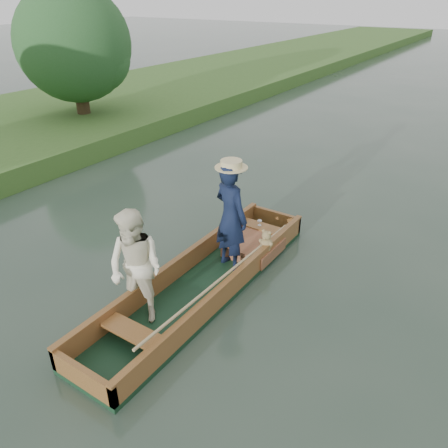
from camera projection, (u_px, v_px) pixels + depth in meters
The scene contains 2 objects.
ground at pixel (204, 290), 7.13m from camera, with size 120.00×120.00×0.00m, color #283D30.
punt at pixel (193, 257), 6.77m from camera, with size 1.37×5.00×1.99m.
Camera 1 is at (3.47, -4.63, 4.32)m, focal length 35.00 mm.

